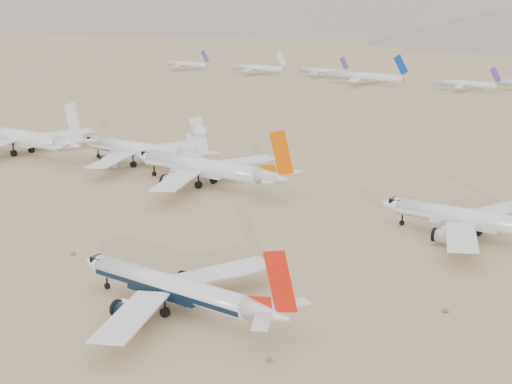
% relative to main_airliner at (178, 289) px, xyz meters
% --- Properties ---
extents(ground, '(7000.00, 7000.00, 0.00)m').
position_rel_main_airliner_xyz_m(ground, '(-3.77, -6.38, -3.97)').
color(ground, '#9B7D5A').
rests_on(ground, ground).
extents(main_airliner, '(40.93, 39.98, 14.45)m').
position_rel_main_airliner_xyz_m(main_airliner, '(0.00, 0.00, 0.00)').
color(main_airliner, silver).
rests_on(main_airliner, ground).
extents(row2_gold_tail, '(41.99, 41.06, 14.95)m').
position_rel_main_airliner_xyz_m(row2_gold_tail, '(26.38, 62.43, 0.21)').
color(row2_gold_tail, silver).
rests_on(row2_gold_tail, ground).
extents(row2_orange_tail, '(49.56, 48.48, 17.68)m').
position_rel_main_airliner_xyz_m(row2_orange_tail, '(-46.38, 64.28, 0.99)').
color(row2_orange_tail, silver).
rests_on(row2_orange_tail, ground).
extents(row2_white_trijet, '(47.95, 46.86, 16.99)m').
position_rel_main_airliner_xyz_m(row2_white_trijet, '(-77.24, 71.73, 0.95)').
color(row2_white_trijet, silver).
rests_on(row2_white_trijet, ground).
extents(row2_white_twin, '(53.07, 51.93, 18.96)m').
position_rel_main_airliner_xyz_m(row2_white_twin, '(-119.80, 61.28, 1.37)').
color(row2_white_twin, silver).
rests_on(row2_white_twin, ground).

